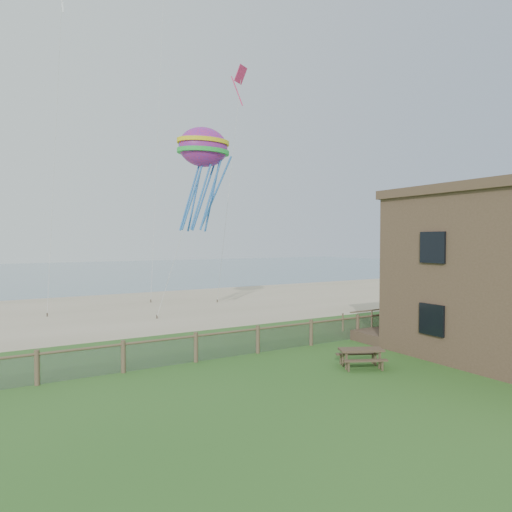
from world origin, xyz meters
The scene contains 8 objects.
ground centered at (0.00, 0.00, 0.00)m, with size 160.00×160.00×0.00m, color #2C5E20.
sand_beach centered at (0.00, 22.00, 0.00)m, with size 72.00×20.00×0.02m, color tan.
ocean centered at (0.00, 66.00, 0.00)m, with size 160.00×68.00×0.02m, color slate.
chainlink_fence centered at (0.00, 6.00, 0.55)m, with size 36.20×0.20×1.25m, color brown, non-canonical shape.
motel_deck centered at (13.00, 5.00, 0.25)m, with size 15.00×2.00×0.50m, color brown.
picnic_table centered at (2.39, 1.91, 0.37)m, with size 1.74×1.31×0.73m, color brown, non-canonical shape.
octopus_kite centered at (0.94, 14.06, 8.98)m, with size 3.31×2.34×6.82m, color red, non-canonical shape.
kite_red centered at (5.70, 18.09, 16.64)m, with size 1.24×0.70×2.34m, color #E82961, non-canonical shape.
Camera 1 is at (-10.37, -11.54, 5.10)m, focal length 32.00 mm.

